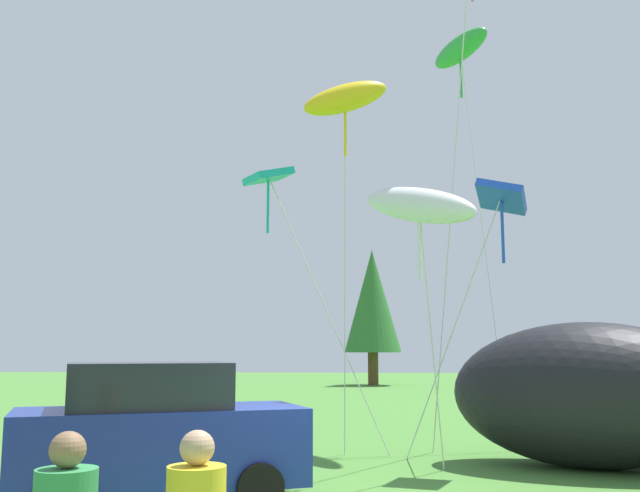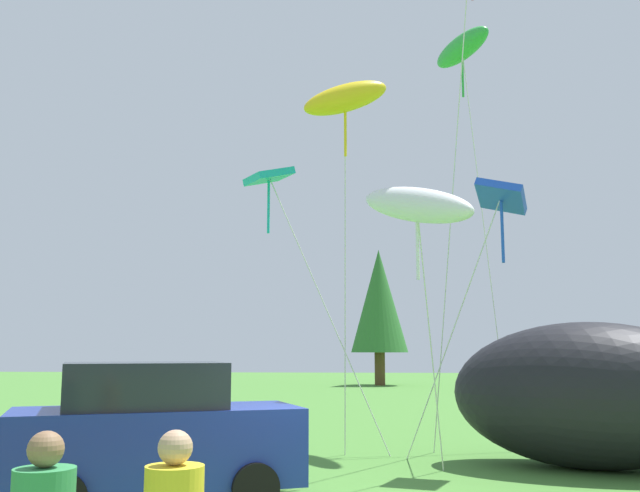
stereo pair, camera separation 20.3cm
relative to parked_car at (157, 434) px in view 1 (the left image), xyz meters
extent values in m
cube|color=navy|center=(0.04, 0.02, -0.17)|extent=(4.42, 3.18, 1.09)
cube|color=#1E232D|center=(-0.15, -0.06, 0.70)|extent=(2.68, 2.34, 0.65)
cylinder|color=black|center=(0.87, 1.29, -0.67)|extent=(0.71, 0.48, 0.66)
cylinder|color=black|center=(1.53, -0.27, -0.67)|extent=(0.71, 0.48, 0.66)
cylinder|color=black|center=(-1.45, 0.31, -0.67)|extent=(0.71, 0.48, 0.66)
ellipsoid|color=black|center=(7.21, 3.67, 0.37)|extent=(5.71, 4.33, 2.73)
ellipsoid|color=white|center=(7.21, 3.67, -0.25)|extent=(3.76, 3.05, 1.23)
sphere|color=#8C6647|center=(1.21, -6.04, 0.61)|extent=(0.22, 0.22, 0.22)
sphere|color=tan|center=(1.96, -5.83, 0.60)|extent=(0.22, 0.22, 0.22)
cylinder|color=silver|center=(4.89, 4.80, 4.41)|extent=(0.92, 1.72, 10.82)
cylinder|color=silver|center=(2.58, 4.81, 2.81)|extent=(0.10, 0.69, 7.62)
ellipsoid|color=yellow|center=(2.62, 4.48, 6.62)|extent=(2.04, 0.91, 1.18)
cylinder|color=yellow|center=(2.62, 4.48, 5.92)|extent=(0.06, 0.06, 1.20)
cylinder|color=silver|center=(4.76, 4.07, 1.58)|extent=(1.89, 1.29, 5.17)
cube|color=blue|center=(5.69, 3.44, 4.16)|extent=(1.10, 1.17, 0.68)
cylinder|color=blue|center=(5.69, 3.44, 3.46)|extent=(0.06, 0.06, 1.20)
cylinder|color=silver|center=(2.17, 5.12, 2.04)|extent=(2.67, 0.17, 6.09)
cube|color=#19B2B2|center=(0.85, 5.19, 5.08)|extent=(1.26, 1.25, 0.39)
cylinder|color=#19B2B2|center=(0.85, 5.19, 4.38)|extent=(0.06, 0.06, 1.20)
cylinder|color=silver|center=(5.82, 6.46, 3.90)|extent=(0.69, 1.23, 9.81)
ellipsoid|color=green|center=(5.49, 7.05, 8.81)|extent=(1.53, 2.14, 0.72)
cylinder|color=green|center=(5.49, 7.05, 8.11)|extent=(0.06, 0.06, 1.20)
cylinder|color=silver|center=(4.20, 2.56, 1.35)|extent=(0.51, 1.53, 4.70)
ellipsoid|color=white|center=(3.96, 1.81, 3.69)|extent=(2.29, 1.99, 1.28)
cylinder|color=white|center=(3.96, 1.81, 2.99)|extent=(0.06, 0.06, 1.20)
cylinder|color=brown|center=(3.44, 34.87, 0.02)|extent=(0.65, 0.65, 2.03)
cone|color=#2D6B2D|center=(3.44, 34.87, 4.28)|extent=(3.58, 3.58, 6.50)
camera|label=1|loc=(3.03, -10.38, 1.21)|focal=40.00mm
camera|label=2|loc=(3.23, -10.37, 1.21)|focal=40.00mm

